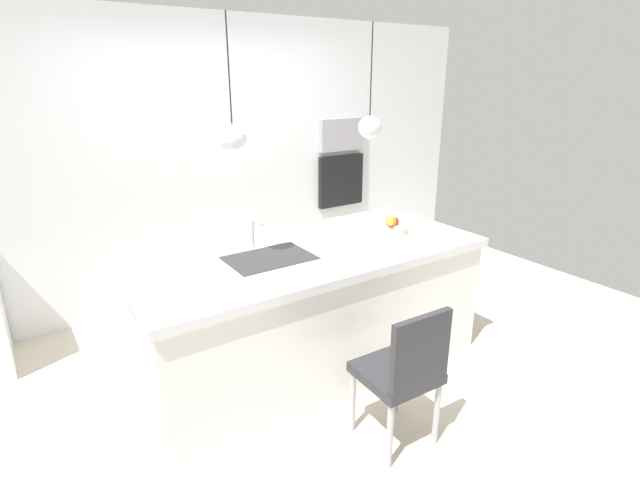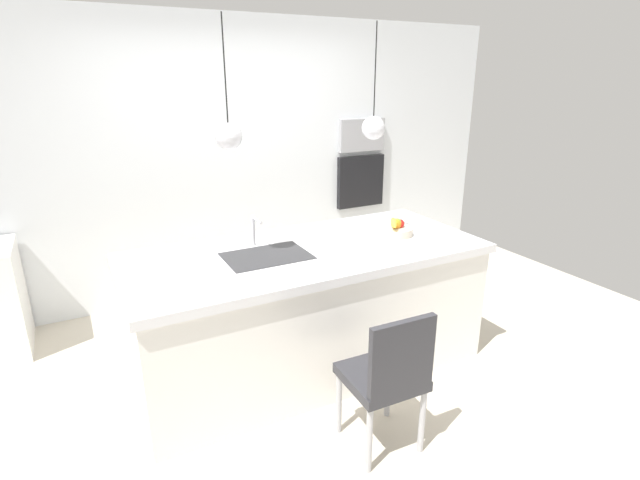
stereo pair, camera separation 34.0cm
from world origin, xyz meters
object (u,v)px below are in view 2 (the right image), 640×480
(oven, at_px, (360,181))
(chair_near, at_px, (388,374))
(microwave, at_px, (361,135))
(fruit_bowl, at_px, (396,229))

(oven, xyz_separation_m, chair_near, (-1.43, -2.58, -0.46))
(oven, relative_size, chair_near, 0.63)
(microwave, distance_m, oven, 0.50)
(microwave, xyz_separation_m, chair_near, (-1.43, -2.58, -0.96))
(fruit_bowl, distance_m, microwave, 1.83)
(microwave, relative_size, chair_near, 0.61)
(fruit_bowl, xyz_separation_m, chair_near, (-0.74, -0.97, -0.47))
(fruit_bowl, relative_size, microwave, 0.48)
(oven, height_order, chair_near, oven)
(chair_near, bearing_deg, fruit_bowl, 52.71)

